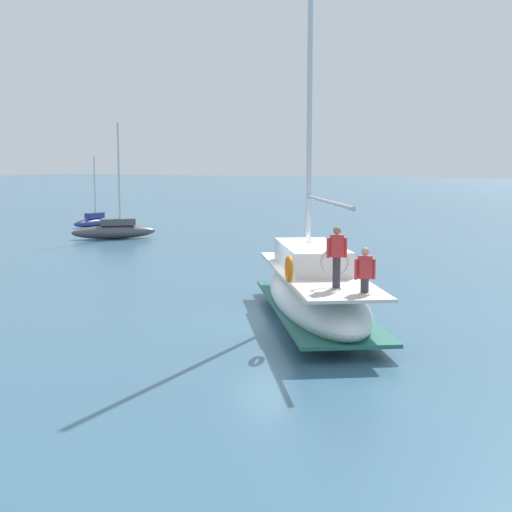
# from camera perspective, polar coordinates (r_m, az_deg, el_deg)

# --- Properties ---
(ground_plane) EXTENTS (400.00, 400.00, 0.00)m
(ground_plane) POSITION_cam_1_polar(r_m,az_deg,el_deg) (21.50, 2.00, -5.09)
(ground_plane) COLOR #38607A
(main_sailboat) EXTENTS (9.22, 7.51, 11.63)m
(main_sailboat) POSITION_cam_1_polar(r_m,az_deg,el_deg) (21.41, 4.65, -2.70)
(main_sailboat) COLOR white
(main_sailboat) RESTS_ON ground
(moored_sloop_near) EXTENTS (4.59, 4.31, 7.01)m
(moored_sloop_near) POSITION_cam_1_polar(r_m,az_deg,el_deg) (44.99, -11.13, 2.04)
(moored_sloop_near) COLOR #4C4C51
(moored_sloop_near) RESTS_ON ground
(moored_sloop_far) EXTENTS (3.79, 0.98, 5.09)m
(moored_sloop_far) POSITION_cam_1_polar(r_m,az_deg,el_deg) (53.70, -12.75, 2.73)
(moored_sloop_far) COLOR navy
(moored_sloop_far) RESTS_ON ground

